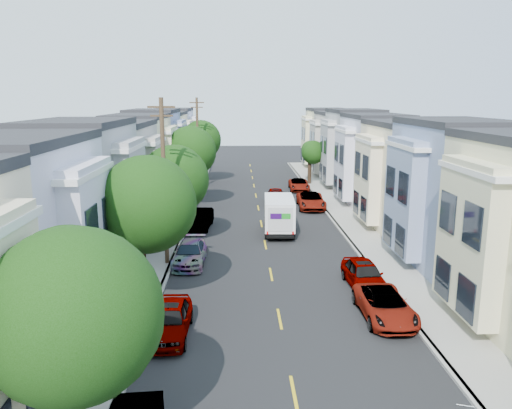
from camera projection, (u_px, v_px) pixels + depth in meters
The scene contains 26 objects.
ground at pixel (271, 275), 29.14m from camera, with size 160.00×160.00×0.00m, color black.
road_slab at pixel (260, 215), 43.79m from camera, with size 12.00×70.00×0.02m, color black.
curb_left at pixel (191, 215), 43.56m from camera, with size 0.30×70.00×0.15m, color gray.
curb_right at pixel (328, 214), 44.00m from camera, with size 0.30×70.00×0.15m, color gray.
sidewalk_left at pixel (176, 215), 43.51m from camera, with size 2.60×70.00×0.15m, color gray.
sidewalk_right at pixel (343, 214), 44.05m from camera, with size 2.60×70.00×0.15m, color gray.
centerline at pixel (260, 215), 43.80m from camera, with size 0.12×70.00×0.01m, color gold.
townhouse_row_left at pixel (132, 216), 43.39m from camera, with size 5.00×70.00×8.50m, color #FDECBF.
townhouse_row_right at pixel (385, 214), 44.20m from camera, with size 5.00×70.00×8.50m, color #FDECBF.
tree_a at pixel (70, 316), 12.98m from camera, with size 4.70×4.70×6.93m.
tree_b at pixel (145, 205), 23.61m from camera, with size 4.70×4.70×7.53m.
tree_c at pixel (173, 180), 33.79m from camera, with size 4.70×4.70×7.05m.
tree_d at pixel (190, 152), 45.83m from camera, with size 4.70×4.70×7.63m.
tree_e at pixel (200, 140), 59.32m from camera, with size 4.70×4.70×7.55m.
tree_far_r at pixel (312, 153), 58.51m from camera, with size 2.78×2.78×5.23m.
utility_pole_near at pixel (164, 183), 29.78m from camera, with size 1.60×0.26×10.00m.
utility_pole_far at pixel (198, 144), 55.19m from camera, with size 1.60×0.26×10.00m.
fedex_truck at pixel (279, 213), 37.99m from camera, with size 2.20×5.72×2.74m.
lead_sedan at pixel (276, 197), 48.20m from camera, with size 1.78×4.64×1.50m, color black.
parked_left_b at pixel (169, 320), 21.50m from camera, with size 1.75×4.56×1.48m, color black.
parked_left_c at pixel (190, 254), 30.84m from camera, with size 1.90×4.53×1.36m, color #A1A4AB.
parked_left_d at pixel (200, 219), 39.17m from camera, with size 1.62×4.60×1.53m, color #42110F.
parked_right_a at pixel (385, 306), 23.20m from camera, with size 2.18×4.72×1.31m, color #414141.
parked_right_b at pixel (364, 275), 26.99m from camera, with size 1.76×4.58×1.49m, color silver.
parked_right_c at pixel (311, 201), 46.37m from camera, with size 2.44×5.28×1.47m, color black.
parked_right_d at pixel (299, 185), 55.38m from camera, with size 2.15×4.66×1.30m, color black.
Camera 1 is at (-1.91, -27.58, 10.13)m, focal length 35.00 mm.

